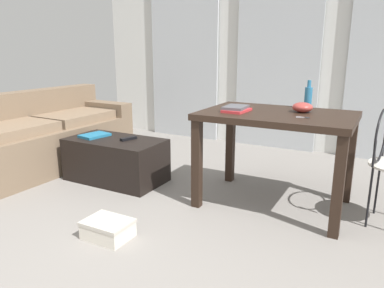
{
  "coord_description": "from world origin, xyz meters",
  "views": [
    {
      "loc": [
        1.3,
        -1.31,
        1.25
      ],
      "look_at": [
        -0.23,
        1.49,
        0.42
      ],
      "focal_mm": 34.17,
      "sensor_mm": 36.0,
      "label": 1
    }
  ],
  "objects_px": {
    "scissors": "(304,117)",
    "book_stack": "(236,109)",
    "bottle_near": "(308,97)",
    "tv_remote_primary": "(129,139)",
    "coffee_table": "(116,160)",
    "magazine": "(95,135)",
    "shoebox": "(108,229)",
    "bowl": "(302,107)",
    "craft_table": "(276,127)",
    "couch": "(41,138)"
  },
  "relations": [
    {
      "from": "tv_remote_primary",
      "to": "shoebox",
      "type": "relative_size",
      "value": 0.53
    },
    {
      "from": "bowl",
      "to": "scissors",
      "type": "relative_size",
      "value": 1.63
    },
    {
      "from": "craft_table",
      "to": "tv_remote_primary",
      "type": "xyz_separation_m",
      "value": [
        -1.38,
        -0.14,
        -0.23
      ]
    },
    {
      "from": "bowl",
      "to": "coffee_table",
      "type": "bearing_deg",
      "value": -170.45
    },
    {
      "from": "book_stack",
      "to": "tv_remote_primary",
      "type": "distance_m",
      "value": 1.13
    },
    {
      "from": "book_stack",
      "to": "scissors",
      "type": "height_order",
      "value": "book_stack"
    },
    {
      "from": "coffee_table",
      "to": "bowl",
      "type": "height_order",
      "value": "bowl"
    },
    {
      "from": "couch",
      "to": "book_stack",
      "type": "bearing_deg",
      "value": 3.19
    },
    {
      "from": "craft_table",
      "to": "couch",
      "type": "bearing_deg",
      "value": -174.84
    },
    {
      "from": "bottle_near",
      "to": "book_stack",
      "type": "bearing_deg",
      "value": -137.85
    },
    {
      "from": "book_stack",
      "to": "magazine",
      "type": "xyz_separation_m",
      "value": [
        -1.45,
        -0.09,
        -0.36
      ]
    },
    {
      "from": "couch",
      "to": "shoebox",
      "type": "xyz_separation_m",
      "value": [
        1.67,
        -0.87,
        -0.26
      ]
    },
    {
      "from": "coffee_table",
      "to": "tv_remote_primary",
      "type": "height_order",
      "value": "tv_remote_primary"
    },
    {
      "from": "bowl",
      "to": "tv_remote_primary",
      "type": "bearing_deg",
      "value": -171.1
    },
    {
      "from": "bowl",
      "to": "shoebox",
      "type": "relative_size",
      "value": 0.5
    },
    {
      "from": "tv_remote_primary",
      "to": "magazine",
      "type": "bearing_deg",
      "value": -153.77
    },
    {
      "from": "coffee_table",
      "to": "bottle_near",
      "type": "bearing_deg",
      "value": 16.57
    },
    {
      "from": "magazine",
      "to": "tv_remote_primary",
      "type": "bearing_deg",
      "value": 18.18
    },
    {
      "from": "couch",
      "to": "tv_remote_primary",
      "type": "distance_m",
      "value": 1.13
    },
    {
      "from": "couch",
      "to": "coffee_table",
      "type": "distance_m",
      "value": 0.99
    },
    {
      "from": "bottle_near",
      "to": "craft_table",
      "type": "bearing_deg",
      "value": -117.0
    },
    {
      "from": "couch",
      "to": "scissors",
      "type": "bearing_deg",
      "value": 2.05
    },
    {
      "from": "bottle_near",
      "to": "bowl",
      "type": "distance_m",
      "value": 0.22
    },
    {
      "from": "bottle_near",
      "to": "tv_remote_primary",
      "type": "xyz_separation_m",
      "value": [
        -1.54,
        -0.46,
        -0.44
      ]
    },
    {
      "from": "craft_table",
      "to": "book_stack",
      "type": "distance_m",
      "value": 0.35
    },
    {
      "from": "coffee_table",
      "to": "craft_table",
      "type": "xyz_separation_m",
      "value": [
        1.51,
        0.18,
        0.45
      ]
    },
    {
      "from": "couch",
      "to": "shoebox",
      "type": "relative_size",
      "value": 6.44
    },
    {
      "from": "coffee_table",
      "to": "craft_table",
      "type": "relative_size",
      "value": 0.8
    },
    {
      "from": "coffee_table",
      "to": "bottle_near",
      "type": "height_order",
      "value": "bottle_near"
    },
    {
      "from": "bowl",
      "to": "scissors",
      "type": "distance_m",
      "value": 0.25
    },
    {
      "from": "magazine",
      "to": "shoebox",
      "type": "height_order",
      "value": "magazine"
    },
    {
      "from": "book_stack",
      "to": "shoebox",
      "type": "xyz_separation_m",
      "value": [
        -0.52,
        -0.99,
        -0.73
      ]
    },
    {
      "from": "couch",
      "to": "craft_table",
      "type": "bearing_deg",
      "value": 5.16
    },
    {
      "from": "couch",
      "to": "scissors",
      "type": "height_order",
      "value": "couch"
    },
    {
      "from": "coffee_table",
      "to": "tv_remote_primary",
      "type": "relative_size",
      "value": 5.64
    },
    {
      "from": "book_stack",
      "to": "magazine",
      "type": "distance_m",
      "value": 1.5
    },
    {
      "from": "couch",
      "to": "tv_remote_primary",
      "type": "xyz_separation_m",
      "value": [
        1.12,
        0.09,
        0.11
      ]
    },
    {
      "from": "couch",
      "to": "scissors",
      "type": "distance_m",
      "value": 2.77
    },
    {
      "from": "shoebox",
      "to": "coffee_table",
      "type": "bearing_deg",
      "value": 126.89
    },
    {
      "from": "coffee_table",
      "to": "shoebox",
      "type": "xyz_separation_m",
      "value": [
        0.69,
        -0.92,
        -0.14
      ]
    },
    {
      "from": "scissors",
      "to": "book_stack",
      "type": "bearing_deg",
      "value": 177.43
    },
    {
      "from": "craft_table",
      "to": "book_stack",
      "type": "height_order",
      "value": "book_stack"
    },
    {
      "from": "couch",
      "to": "shoebox",
      "type": "height_order",
      "value": "couch"
    },
    {
      "from": "tv_remote_primary",
      "to": "coffee_table",
      "type": "bearing_deg",
      "value": -144.89
    },
    {
      "from": "couch",
      "to": "magazine",
      "type": "distance_m",
      "value": 0.75
    },
    {
      "from": "coffee_table",
      "to": "scissors",
      "type": "bearing_deg",
      "value": 1.6
    },
    {
      "from": "couch",
      "to": "tv_remote_primary",
      "type": "bearing_deg",
      "value": 4.59
    },
    {
      "from": "bottle_near",
      "to": "magazine",
      "type": "xyz_separation_m",
      "value": [
        -1.92,
        -0.51,
        -0.44
      ]
    },
    {
      "from": "couch",
      "to": "magazine",
      "type": "bearing_deg",
      "value": 2.87
    },
    {
      "from": "bottle_near",
      "to": "tv_remote_primary",
      "type": "bearing_deg",
      "value": -163.45
    }
  ]
}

